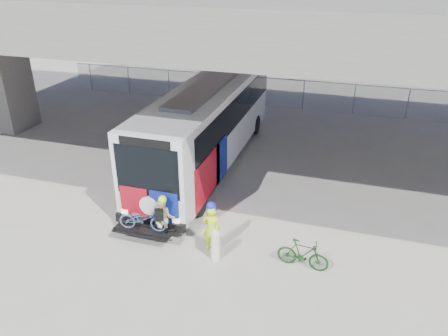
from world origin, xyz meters
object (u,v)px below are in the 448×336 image
at_px(bike_parked, 303,254).
at_px(cyclist_tan, 164,220).
at_px(bus, 209,119).
at_px(cyclist_hivis, 211,227).
at_px(bollard, 215,244).

bearing_deg(bike_parked, cyclist_tan, 95.29).
height_order(bus, cyclist_hivis, bus).
relative_size(bus, cyclist_tan, 7.47).
height_order(bus, cyclist_tan, bus).
relative_size(bus, bike_parked, 8.10).
xyz_separation_m(cyclist_hivis, bike_parked, (2.92, 0.00, -0.38)).
relative_size(bus, bollard, 11.76).
distance_m(bus, bike_parked, 8.36).
height_order(bollard, cyclist_hivis, cyclist_hivis).
relative_size(bus, cyclist_hivis, 7.20).
bearing_deg(bus, cyclist_hivis, -70.16).
height_order(bollard, cyclist_tan, cyclist_tan).
height_order(cyclist_hivis, cyclist_tan, cyclist_hivis).
distance_m(cyclist_hivis, cyclist_tan, 1.65).
relative_size(cyclist_hivis, cyclist_tan, 1.04).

